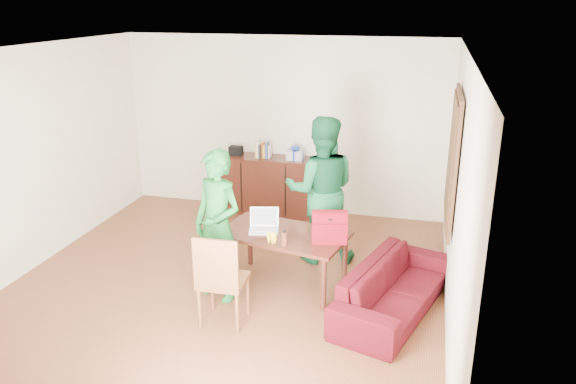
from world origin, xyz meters
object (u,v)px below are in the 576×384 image
(bottle, at_px, (284,238))
(sofa, at_px, (394,288))
(chair, at_px, (223,296))
(laptop, at_px, (264,228))
(table, at_px, (284,239))
(person_near, at_px, (218,226))
(person_far, at_px, (321,190))
(red_bag, at_px, (329,229))

(bottle, distance_m, sofa, 1.29)
(chair, height_order, laptop, chair)
(table, bearing_deg, sofa, 0.55)
(person_near, height_order, laptop, person_near)
(person_near, relative_size, sofa, 0.93)
(chair, distance_m, person_far, 1.97)
(bottle, xyz_separation_m, sofa, (1.19, 0.10, -0.49))
(table, bearing_deg, person_near, -135.64)
(bottle, distance_m, red_bag, 0.51)
(bottle, bearing_deg, laptop, 134.74)
(table, bearing_deg, chair, -102.07)
(red_bag, bearing_deg, person_far, 94.25)
(laptop, bearing_deg, chair, -114.38)
(person_near, bearing_deg, person_far, 76.16)
(table, height_order, laptop, laptop)
(person_far, relative_size, sofa, 1.02)
(bottle, bearing_deg, chair, -131.28)
(table, relative_size, bottle, 8.61)
(person_near, relative_size, red_bag, 4.44)
(table, distance_m, sofa, 1.36)
(chair, bearing_deg, bottle, 46.72)
(table, xyz_separation_m, person_near, (-0.64, -0.41, 0.26))
(red_bag, height_order, sofa, red_bag)
(bottle, bearing_deg, person_far, 81.67)
(person_far, height_order, laptop, person_far)
(person_far, xyz_separation_m, red_bag, (0.27, -0.91, -0.13))
(chair, bearing_deg, red_bag, 39.05)
(sofa, bearing_deg, person_far, 61.05)
(chair, xyz_separation_m, laptop, (0.17, 0.91, 0.42))
(person_far, bearing_deg, sofa, 121.86)
(chair, distance_m, bottle, 0.89)
(bottle, xyz_separation_m, red_bag, (0.45, 0.25, 0.05))
(bottle, bearing_deg, sofa, 4.71)
(person_far, bearing_deg, table, 59.76)
(person_far, relative_size, bottle, 10.34)
(bottle, relative_size, sofa, 0.10)
(bottle, height_order, red_bag, red_bag)
(table, bearing_deg, person_far, 83.23)
(sofa, bearing_deg, red_bag, 95.57)
(person_near, distance_m, laptop, 0.58)
(laptop, relative_size, sofa, 0.21)
(person_near, xyz_separation_m, red_bag, (1.18, 0.31, -0.04))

